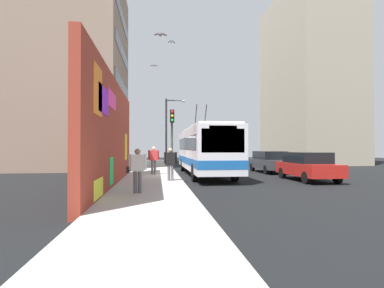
# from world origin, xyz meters

# --- Properties ---
(ground_plane) EXTENTS (80.00, 80.00, 0.00)m
(ground_plane) POSITION_xyz_m (0.00, 0.00, 0.00)
(ground_plane) COLOR black
(sidewalk_slab) EXTENTS (48.00, 3.20, 0.15)m
(sidewalk_slab) POSITION_xyz_m (0.00, 1.60, 0.07)
(sidewalk_slab) COLOR #ADA8A0
(sidewalk_slab) RESTS_ON ground_plane
(graffiti_wall) EXTENTS (13.23, 0.32, 4.93)m
(graffiti_wall) POSITION_xyz_m (-4.40, 3.35, 2.47)
(graffiti_wall) COLOR maroon
(graffiti_wall) RESTS_ON ground_plane
(building_far_left) EXTENTS (11.79, 9.28, 17.64)m
(building_far_left) POSITION_xyz_m (10.15, 9.20, 8.82)
(building_far_left) COLOR gray
(building_far_left) RESTS_ON ground_plane
(building_far_right) EXTENTS (13.47, 7.34, 20.48)m
(building_far_right) POSITION_xyz_m (16.35, -17.00, 10.24)
(building_far_right) COLOR #9E937F
(building_far_right) RESTS_ON ground_plane
(city_bus) EXTENTS (11.65, 2.50, 4.90)m
(city_bus) POSITION_xyz_m (1.21, -1.80, 1.74)
(city_bus) COLOR silver
(city_bus) RESTS_ON ground_plane
(parked_car_red) EXTENTS (4.41, 1.91, 1.58)m
(parked_car_red) POSITION_xyz_m (-2.71, -7.00, 0.83)
(parked_car_red) COLOR #B21E19
(parked_car_red) RESTS_ON ground_plane
(parked_car_dark_gray) EXTENTS (4.65, 1.91, 1.58)m
(parked_car_dark_gray) POSITION_xyz_m (2.93, -7.00, 0.84)
(parked_car_dark_gray) COLOR #38383D
(parked_car_dark_gray) RESTS_ON ground_plane
(pedestrian_midblock) EXTENTS (0.24, 0.70, 1.75)m
(pedestrian_midblock) POSITION_xyz_m (0.74, 1.53, 1.19)
(pedestrian_midblock) COLOR #595960
(pedestrian_midblock) RESTS_ON sidewalk_slab
(pedestrian_at_curb) EXTENTS (0.22, 0.67, 1.67)m
(pedestrian_at_curb) POSITION_xyz_m (-3.19, 0.64, 1.13)
(pedestrian_at_curb) COLOR #595960
(pedestrian_at_curb) RESTS_ON sidewalk_slab
(pedestrian_near_wall) EXTENTS (0.22, 0.74, 1.64)m
(pedestrian_near_wall) POSITION_xyz_m (-7.33, 2.05, 1.11)
(pedestrian_near_wall) COLOR #595960
(pedestrian_near_wall) RESTS_ON sidewalk_slab
(traffic_light) EXTENTS (0.49, 0.28, 4.19)m
(traffic_light) POSITION_xyz_m (1.05, 0.35, 2.97)
(traffic_light) COLOR #2D382D
(traffic_light) RESTS_ON sidewalk_slab
(street_lamp) EXTENTS (0.44, 1.89, 6.33)m
(street_lamp) POSITION_xyz_m (9.94, 0.23, 3.82)
(street_lamp) COLOR #4C4C51
(street_lamp) RESTS_ON sidewalk_slab
(flying_pigeons) EXTENTS (9.02, 2.12, 2.60)m
(flying_pigeons) POSITION_xyz_m (-2.31, 0.90, 8.24)
(flying_pigeons) COLOR gray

